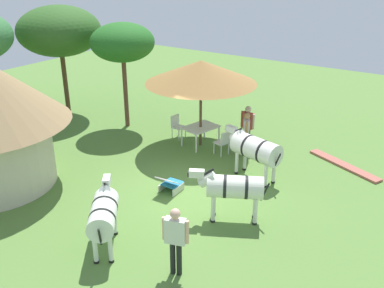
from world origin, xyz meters
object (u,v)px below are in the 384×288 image
(standing_watcher, at_px, (176,236))
(patio_chair_east_end, at_px, (223,141))
(shade_umbrella, at_px, (201,72))
(striped_lounge_chair, at_px, (170,184))
(patio_dining_table, at_px, (200,129))
(zebra_toward_hut, at_px, (255,149))
(zebra_by_umbrella, at_px, (104,213))
(zebra_nearest_camera, at_px, (233,187))
(patio_chair_near_lawn, at_px, (177,125))
(acacia_tree_behind_hut, at_px, (59,31))
(guest_behind_table, at_px, (246,130))
(guest_beside_umbrella, at_px, (247,124))
(acacia_tree_far_lawn, at_px, (122,43))

(standing_watcher, bearing_deg, patio_chair_east_end, 92.83)
(shade_umbrella, relative_size, striped_lounge_chair, 4.85)
(patio_dining_table, distance_m, striped_lounge_chair, 3.67)
(patio_chair_east_end, distance_m, zebra_toward_hut, 2.00)
(zebra_by_umbrella, xyz_separation_m, zebra_toward_hut, (5.27, -1.40, 0.06))
(zebra_toward_hut, bearing_deg, patio_chair_east_end, 75.07)
(zebra_by_umbrella, bearing_deg, patio_chair_east_end, 54.58)
(shade_umbrella, distance_m, zebra_nearest_camera, 5.42)
(patio_chair_near_lawn, bearing_deg, standing_watcher, 41.77)
(patio_chair_east_end, relative_size, zebra_toward_hut, 0.40)
(striped_lounge_chair, bearing_deg, acacia_tree_behind_hut, 156.36)
(patio_dining_table, xyz_separation_m, zebra_nearest_camera, (-3.78, -3.42, 0.33))
(guest_behind_table, xyz_separation_m, striped_lounge_chair, (-3.52, 0.73, -0.73))
(guest_beside_umbrella, bearing_deg, acacia_tree_far_lawn, -162.69)
(guest_behind_table, distance_m, standing_watcher, 6.63)
(guest_behind_table, bearing_deg, zebra_nearest_camera, -6.59)
(acacia_tree_behind_hut, bearing_deg, guest_beside_umbrella, -84.32)
(patio_chair_near_lawn, xyz_separation_m, zebra_toward_hut, (-1.40, -4.00, 0.50))
(guest_beside_umbrella, bearing_deg, zebra_by_umbrella, -80.76)
(zebra_nearest_camera, bearing_deg, acacia_tree_far_lawn, 34.21)
(striped_lounge_chair, relative_size, zebra_by_umbrella, 0.46)
(patio_chair_east_end, xyz_separation_m, zebra_nearest_camera, (-3.49, -2.28, 0.47))
(zebra_toward_hut, xyz_separation_m, acacia_tree_behind_hut, (1.04, 9.82, 2.64))
(guest_behind_table, bearing_deg, zebra_toward_hut, 7.59)
(zebra_by_umbrella, height_order, zebra_toward_hut, zebra_toward_hut)
(shade_umbrella, xyz_separation_m, zebra_by_umbrella, (-6.53, -1.43, -1.86))
(standing_watcher, relative_size, striped_lounge_chair, 2.04)
(patio_chair_east_end, xyz_separation_m, zebra_toward_hut, (-0.97, -1.68, 0.50))
(acacia_tree_behind_hut, bearing_deg, shade_umbrella, -88.23)
(patio_dining_table, bearing_deg, zebra_by_umbrella, -167.67)
(zebra_nearest_camera, bearing_deg, striped_lounge_chair, 54.73)
(striped_lounge_chair, distance_m, acacia_tree_far_lawn, 6.74)
(striped_lounge_chair, bearing_deg, zebra_by_umbrella, -86.22)
(patio_chair_near_lawn, distance_m, standing_watcher, 8.01)
(patio_dining_table, distance_m, zebra_by_umbrella, 6.69)
(patio_dining_table, height_order, patio_chair_near_lawn, patio_chair_near_lawn)
(shade_umbrella, bearing_deg, patio_dining_table, -165.96)
(shade_umbrella, xyz_separation_m, striped_lounge_chair, (-3.47, -1.13, -2.56))
(patio_dining_table, bearing_deg, zebra_nearest_camera, -137.86)
(patio_dining_table, height_order, acacia_tree_far_lawn, acacia_tree_far_lawn)
(patio_chair_east_end, relative_size, guest_behind_table, 0.55)
(striped_lounge_chair, bearing_deg, guest_beside_umbrella, 81.56)
(patio_chair_near_lawn, distance_m, acacia_tree_behind_hut, 6.62)
(standing_watcher, bearing_deg, zebra_toward_hut, 79.04)
(patio_chair_near_lawn, height_order, guest_behind_table, guest_behind_table)
(shade_umbrella, distance_m, guest_beside_umbrella, 2.51)
(guest_beside_umbrella, relative_size, standing_watcher, 0.98)
(striped_lounge_chair, xyz_separation_m, zebra_toward_hut, (2.21, -1.70, 0.76))
(guest_behind_table, height_order, zebra_by_umbrella, guest_behind_table)
(acacia_tree_far_lawn, bearing_deg, zebra_by_umbrella, -142.19)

